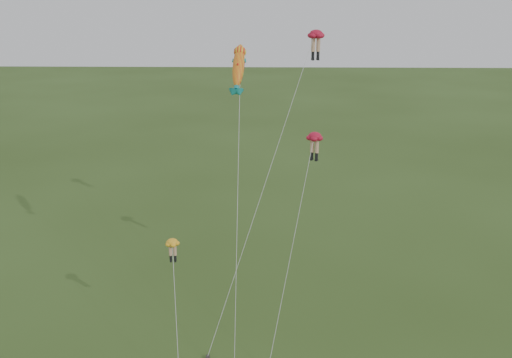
{
  "coord_description": "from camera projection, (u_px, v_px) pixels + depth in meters",
  "views": [
    {
      "loc": [
        1.91,
        -33.08,
        23.89
      ],
      "look_at": [
        1.01,
        6.0,
        10.77
      ],
      "focal_mm": 40.0,
      "sensor_mm": 36.0,
      "label": 1
    }
  ],
  "objects": [
    {
      "name": "legs_kite_red_mid",
      "position": [
        314.0,
        143.0,
        42.1
      ],
      "size": [
        4.35,
        10.79,
        13.8
      ],
      "rotation": [
        0.0,
        0.0,
        -0.51
      ],
      "color": "#B4122D",
      "rests_on": "ground"
    },
    {
      "name": "legs_kite_yellow",
      "position": [
        173.0,
        250.0,
        38.25
      ],
      "size": [
        1.77,
        6.78,
        7.9
      ],
      "rotation": [
        0.0,
        0.0,
        0.05
      ],
      "color": "yellow",
      "rests_on": "ground"
    },
    {
      "name": "ground",
      "position": [
        239.0,
        356.0,
        39.0
      ],
      "size": [
        300.0,
        300.0,
        0.0
      ],
      "primitive_type": "plane",
      "color": "#2F4619",
      "rests_on": "ground"
    },
    {
      "name": "legs_kite_red_high",
      "position": [
        314.0,
        42.0,
        43.98
      ],
      "size": [
        8.59,
        13.76,
        20.86
      ],
      "rotation": [
        0.0,
        0.0,
        0.24
      ],
      "color": "#B4122D",
      "rests_on": "ground"
    },
    {
      "name": "fish_kite",
      "position": [
        239.0,
        67.0,
        38.6
      ],
      "size": [
        1.15,
        10.31,
        20.49
      ],
      "rotation": [
        0.88,
        0.0,
        -0.09
      ],
      "color": "yellow",
      "rests_on": "ground"
    }
  ]
}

